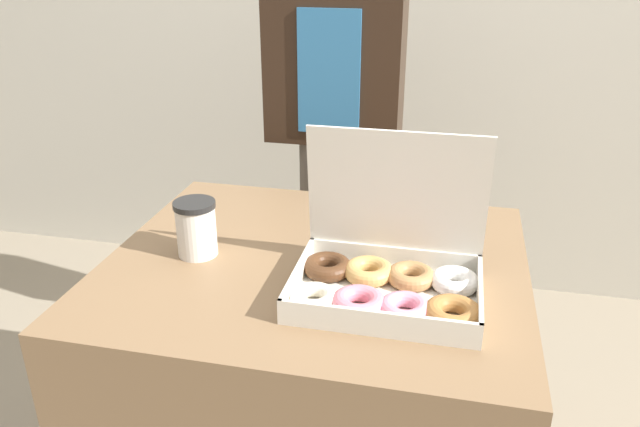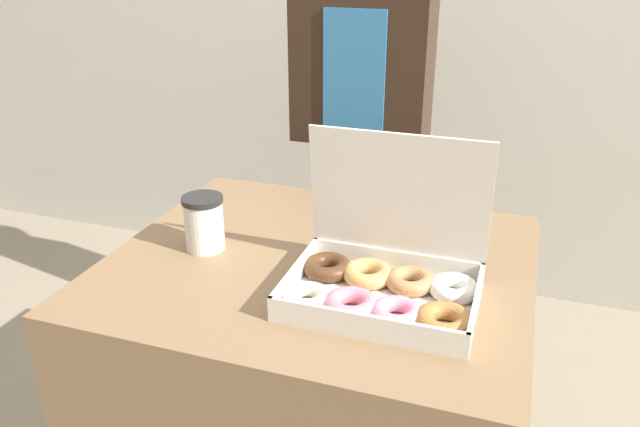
% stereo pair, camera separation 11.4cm
% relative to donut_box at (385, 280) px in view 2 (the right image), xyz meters
% --- Properties ---
extents(table, '(0.86, 0.74, 0.77)m').
position_rel_donut_box_xyz_m(table, '(-0.16, 0.11, -0.43)').
color(table, brown).
rests_on(table, ground_plane).
extents(donut_box, '(0.37, 0.25, 0.30)m').
position_rel_donut_box_xyz_m(donut_box, '(0.00, 0.00, 0.00)').
color(donut_box, silver).
rests_on(donut_box, table).
extents(coffee_cup, '(0.09, 0.09, 0.12)m').
position_rel_donut_box_xyz_m(coffee_cup, '(-0.41, 0.08, 0.02)').
color(coffee_cup, silver).
rests_on(coffee_cup, table).
extents(person_customer, '(0.39, 0.22, 1.59)m').
position_rel_donut_box_xyz_m(person_customer, '(-0.26, 0.77, 0.06)').
color(person_customer, '#665B51').
rests_on(person_customer, ground_plane).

